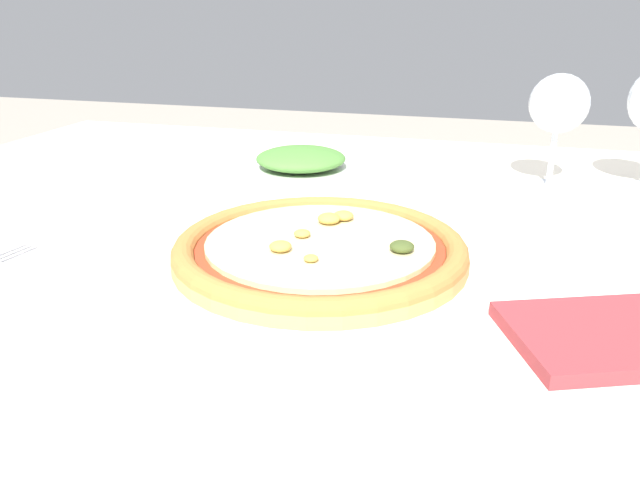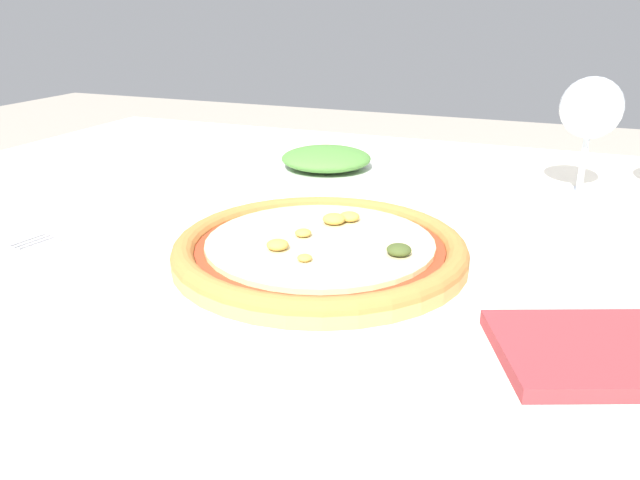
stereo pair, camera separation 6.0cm
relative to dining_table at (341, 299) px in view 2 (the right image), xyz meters
The scene contains 5 objects.
dining_table is the anchor object (origin of this frame).
pizza_plate 0.13m from the dining_table, 83.59° to the right, with size 0.32×0.32×0.04m.
wine_glass_far_right 0.41m from the dining_table, 47.95° to the left, with size 0.08×0.08×0.16m.
side_plate 0.28m from the dining_table, 115.10° to the left, with size 0.23×0.23×0.04m.
napkin_folded 0.32m from the dining_table, 32.58° to the right, with size 0.18×0.16×0.01m.
Camera 2 is at (0.22, -0.61, 0.97)m, focal length 35.00 mm.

